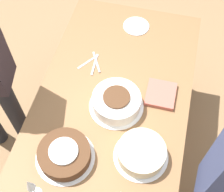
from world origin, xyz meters
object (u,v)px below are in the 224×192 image
cake_center_white (116,102)px  cake_back_decorated (141,153)px  cake_front_chocolate (65,154)px  wine_glass_extra (30,186)px

cake_center_white → cake_back_decorated: bearing=36.1°
cake_center_white → cake_front_chocolate: bearing=-26.9°
cake_back_decorated → cake_front_chocolate: bearing=-75.4°
cake_front_chocolate → cake_back_decorated: cake_front_chocolate is taller
cake_center_white → cake_back_decorated: size_ratio=1.09×
wine_glass_extra → cake_center_white: bearing=155.3°
cake_back_decorated → wine_glass_extra: wine_glass_extra is taller
cake_front_chocolate → cake_back_decorated: size_ratio=1.08×
cake_center_white → cake_front_chocolate: 0.42m
cake_back_decorated → cake_center_white: bearing=-143.9°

